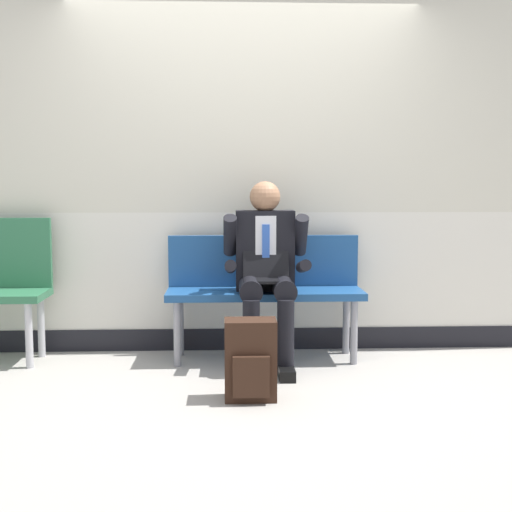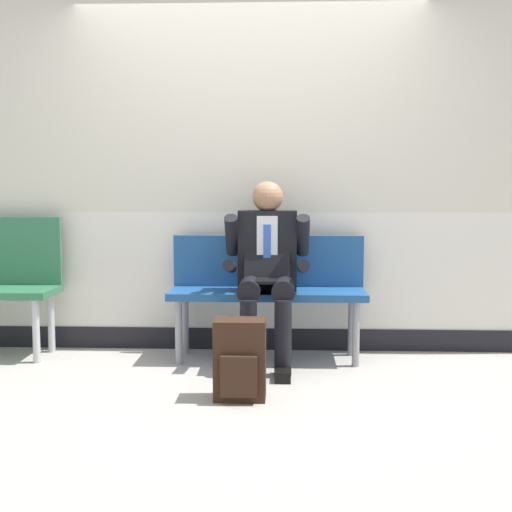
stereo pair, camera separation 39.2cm
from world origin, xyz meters
TOP-DOWN VIEW (x-y plane):
  - ground_plane at (0.00, 0.00)m, footprint 18.00×18.00m
  - station_wall at (0.00, 0.75)m, footprint 5.33×0.14m
  - bench_with_person at (0.14, 0.47)m, footprint 1.36×0.42m
  - person_seated at (0.14, 0.28)m, footprint 0.57×0.70m
  - backpack at (0.01, -0.47)m, footprint 0.29×0.23m

SIDE VIEW (x-z plane):
  - ground_plane at x=0.00m, z-range 0.00..0.00m
  - backpack at x=0.01m, z-range 0.00..0.45m
  - bench_with_person at x=0.14m, z-range 0.10..0.95m
  - person_seated at x=0.14m, z-range 0.04..1.29m
  - station_wall at x=0.00m, z-range -0.01..3.00m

